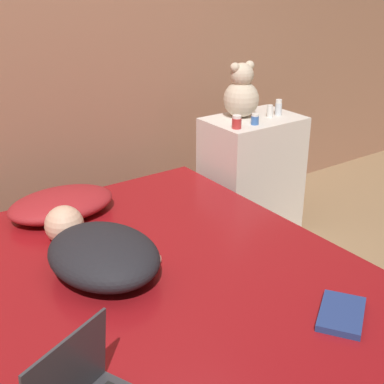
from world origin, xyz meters
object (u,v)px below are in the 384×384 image
at_px(person_lying, 99,251).
at_px(bottle_blue, 255,119).
at_px(bottle_white, 270,111).
at_px(bottle_clear, 278,107).
at_px(teddy_bear, 241,93).
at_px(bottle_red, 237,122).
at_px(pillow, 61,204).
at_px(book, 341,314).

distance_m(person_lying, bottle_blue, 1.26).
relative_size(bottle_white, bottle_clear, 0.76).
height_order(bottle_white, bottle_blue, bottle_white).
relative_size(person_lying, bottle_white, 9.73).
bearing_deg(teddy_bear, bottle_blue, -102.48).
bearing_deg(bottle_clear, person_lying, -159.94).
bearing_deg(bottle_clear, bottle_red, -169.30).
distance_m(pillow, bottle_clear, 1.36).
relative_size(teddy_bear, book, 1.19).
bearing_deg(book, pillow, 109.80).
bearing_deg(person_lying, bottle_white, 16.83).
bearing_deg(bottle_white, bottle_blue, -158.38).
xyz_separation_m(teddy_bear, book, (-0.67, -1.35, -0.40)).
relative_size(person_lying, bottle_red, 9.32).
relative_size(bottle_white, book, 0.26).
distance_m(bottle_white, book, 1.52).
bearing_deg(bottle_blue, bottle_red, 179.75).
distance_m(bottle_red, bottle_blue, 0.13).
xyz_separation_m(bottle_blue, bottle_clear, (0.24, 0.07, 0.01)).
height_order(pillow, bottle_red, bottle_red).
bearing_deg(bottle_clear, book, -124.90).
bearing_deg(pillow, bottle_white, -1.27).
relative_size(pillow, person_lying, 0.75).
bearing_deg(person_lying, book, -58.58).
xyz_separation_m(bottle_white, book, (-0.81, -1.25, -0.30)).
height_order(teddy_bear, bottle_white, teddy_bear).
bearing_deg(bottle_white, pillow, 178.73).
distance_m(pillow, bottle_blue, 1.13).
distance_m(teddy_bear, book, 1.56).
distance_m(person_lying, book, 0.91).
distance_m(teddy_bear, bottle_white, 0.19).
bearing_deg(bottle_red, teddy_bear, 44.97).
bearing_deg(pillow, bottle_blue, -5.03).
height_order(bottle_white, book, bottle_white).
relative_size(person_lying, book, 2.53).
bearing_deg(bottle_white, teddy_bear, 144.63).
xyz_separation_m(bottle_red, bottle_blue, (0.13, -0.00, -0.01)).
bearing_deg(bottle_red, book, -113.19).
xyz_separation_m(teddy_bear, bottle_white, (0.14, -0.10, -0.10)).
bearing_deg(bottle_white, bottle_clear, 1.43).
bearing_deg(bottle_blue, bottle_white, 21.62).
xyz_separation_m(teddy_bear, bottle_blue, (-0.04, -0.16, -0.11)).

